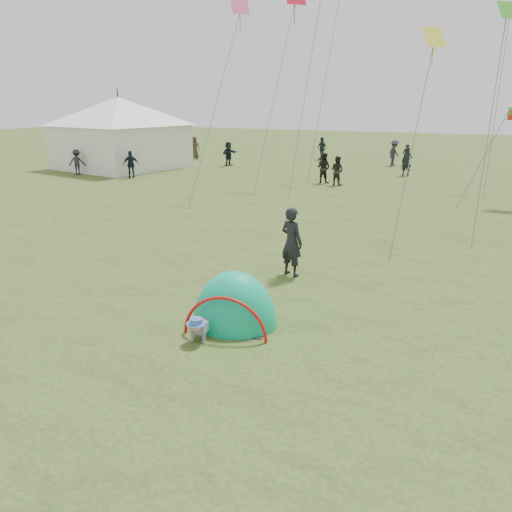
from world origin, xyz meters
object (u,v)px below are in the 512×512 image
at_px(popup_tent, 235,324).
at_px(event_marquee, 120,131).
at_px(standing_adult, 292,242).
at_px(crawling_toddler, 201,326).

distance_m(popup_tent, event_marquee, 26.99).
height_order(popup_tent, standing_adult, standing_adult).
height_order(standing_adult, event_marquee, event_marquee).
distance_m(crawling_toddler, standing_adult, 4.30).
height_order(popup_tent, event_marquee, event_marquee).
distance_m(crawling_toddler, popup_tent, 0.96).
relative_size(crawling_toddler, popup_tent, 0.30).
bearing_deg(event_marquee, crawling_toddler, -36.98).
bearing_deg(event_marquee, standing_adult, -29.84).
bearing_deg(standing_adult, crawling_toddler, 107.12).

